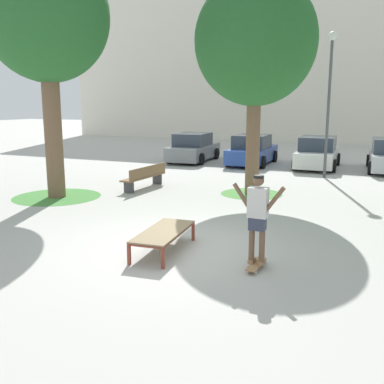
% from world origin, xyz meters
% --- Properties ---
extents(ground_plane, '(120.00, 120.00, 0.00)m').
position_xyz_m(ground_plane, '(0.00, 0.00, 0.00)').
color(ground_plane, '#B7B5AD').
extents(building_facade, '(41.72, 4.00, 14.02)m').
position_xyz_m(building_facade, '(-2.02, 29.10, 7.01)').
color(building_facade, silver).
rests_on(building_facade, ground).
extents(skate_box, '(0.93, 1.96, 0.46)m').
position_xyz_m(skate_box, '(-0.13, -0.37, 0.41)').
color(skate_box, brown).
rests_on(skate_box, ground).
extents(skateboard, '(0.22, 0.81, 0.09)m').
position_xyz_m(skateboard, '(1.91, -0.55, 0.08)').
color(skateboard, '#9E754C').
rests_on(skateboard, ground).
extents(skater, '(1.00, 0.29, 1.69)m').
position_xyz_m(skater, '(1.91, -0.55, 1.07)').
color(skater, brown).
rests_on(skater, skateboard).
extents(tree_near_left, '(3.90, 3.90, 7.77)m').
position_xyz_m(tree_near_left, '(-5.90, 3.18, 5.65)').
color(tree_near_left, brown).
rests_on(tree_near_left, ground).
extents(grass_patch_near_left, '(2.87, 2.87, 0.01)m').
position_xyz_m(grass_patch_near_left, '(-5.90, 3.18, 0.00)').
color(grass_patch_near_left, '#47893D').
rests_on(grass_patch_near_left, ground).
extents(tree_mid_back, '(3.94, 3.94, 7.09)m').
position_xyz_m(tree_mid_back, '(-0.10, 6.22, 4.99)').
color(tree_mid_back, brown).
rests_on(tree_mid_back, ground).
extents(grass_patch_mid_back, '(2.11, 2.11, 0.01)m').
position_xyz_m(grass_patch_mid_back, '(-0.10, 6.22, 0.00)').
color(grass_patch_mid_back, '#519342').
rests_on(grass_patch_mid_back, ground).
extents(car_grey, '(2.10, 4.29, 1.50)m').
position_xyz_m(car_grey, '(-5.33, 13.39, 0.69)').
color(car_grey, slate).
rests_on(car_grey, ground).
extents(car_blue, '(1.97, 4.22, 1.50)m').
position_xyz_m(car_blue, '(-2.12, 13.48, 0.69)').
color(car_blue, '#28479E').
rests_on(car_blue, ground).
extents(car_white, '(2.00, 4.24, 1.50)m').
position_xyz_m(car_white, '(1.08, 13.52, 0.69)').
color(car_white, silver).
rests_on(car_white, ground).
extents(park_bench, '(0.57, 2.42, 0.83)m').
position_xyz_m(park_bench, '(-3.94, 5.64, 0.45)').
color(park_bench, brown).
rests_on(park_bench, ground).
extents(light_post, '(0.36, 0.36, 5.83)m').
position_xyz_m(light_post, '(1.77, 10.72, 3.83)').
color(light_post, '#4C4C51').
rests_on(light_post, ground).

